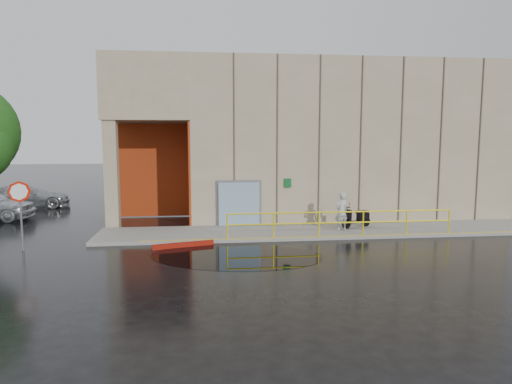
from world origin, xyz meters
TOP-DOWN VIEW (x-y plane):
  - ground at (0.00, 0.00)m, footprint 120.00×120.00m
  - sidewalk at (4.00, 4.50)m, footprint 20.00×3.00m
  - building at (5.10, 10.98)m, footprint 20.00×10.17m
  - guardrail at (4.25, 3.15)m, footprint 9.56×0.06m
  - person at (4.57, 4.16)m, footprint 0.71×0.56m
  - scooter at (5.48, 4.76)m, footprint 1.60×1.01m
  - stop_sign at (-8.22, 2.66)m, footprint 0.70×0.44m
  - red_curb at (-2.24, 2.50)m, footprint 2.36×0.81m
  - puddle at (-0.31, 0.92)m, footprint 6.84×5.01m
  - car_c at (-11.96, 13.46)m, footprint 5.08×2.80m

SIDE VIEW (x-z plane):
  - ground at x=0.00m, z-range 0.00..0.00m
  - puddle at x=-0.31m, z-range 0.00..0.01m
  - sidewalk at x=4.00m, z-range 0.00..0.15m
  - red_curb at x=-2.24m, z-range 0.00..0.18m
  - guardrail at x=4.25m, z-range 0.16..1.19m
  - car_c at x=-11.96m, z-range 0.00..1.40m
  - scooter at x=5.48m, z-range 0.24..1.45m
  - person at x=4.57m, z-range 0.15..1.84m
  - stop_sign at x=-8.22m, z-range 0.60..3.22m
  - building at x=5.10m, z-range 0.21..8.21m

